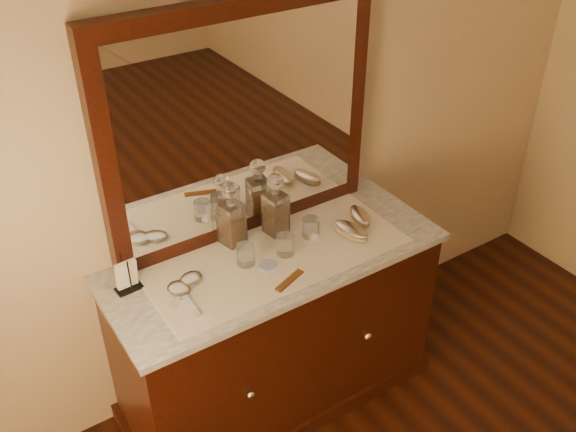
% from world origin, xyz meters
% --- Properties ---
extents(dresser_cabinet, '(1.40, 0.55, 0.82)m').
position_xyz_m(dresser_cabinet, '(0.00, 1.96, 0.41)').
color(dresser_cabinet, black).
rests_on(dresser_cabinet, floor).
extents(dresser_plinth, '(1.46, 0.59, 0.08)m').
position_xyz_m(dresser_plinth, '(0.00, 1.96, 0.04)').
color(dresser_plinth, black).
rests_on(dresser_plinth, floor).
extents(knob_left, '(0.04, 0.04, 0.04)m').
position_xyz_m(knob_left, '(-0.30, 1.67, 0.45)').
color(knob_left, silver).
rests_on(knob_left, dresser_cabinet).
extents(knob_right, '(0.04, 0.04, 0.04)m').
position_xyz_m(knob_right, '(0.30, 1.67, 0.45)').
color(knob_right, silver).
rests_on(knob_right, dresser_cabinet).
extents(marble_top, '(1.44, 0.59, 0.03)m').
position_xyz_m(marble_top, '(0.00, 1.96, 0.83)').
color(marble_top, white).
rests_on(marble_top, dresser_cabinet).
extents(mirror_frame, '(1.20, 0.08, 1.00)m').
position_xyz_m(mirror_frame, '(0.00, 2.20, 1.35)').
color(mirror_frame, black).
rests_on(mirror_frame, marble_top).
extents(mirror_glass, '(1.06, 0.01, 0.86)m').
position_xyz_m(mirror_glass, '(0.00, 2.17, 1.35)').
color(mirror_glass, white).
rests_on(mirror_glass, marble_top).
extents(lace_runner, '(1.10, 0.45, 0.00)m').
position_xyz_m(lace_runner, '(0.00, 1.94, 0.85)').
color(lace_runner, silver).
rests_on(lace_runner, marble_top).
extents(pin_dish, '(0.09, 0.09, 0.01)m').
position_xyz_m(pin_dish, '(-0.07, 1.89, 0.86)').
color(pin_dish, white).
rests_on(pin_dish, lace_runner).
extents(comb, '(0.15, 0.08, 0.01)m').
position_xyz_m(comb, '(-0.05, 1.77, 0.86)').
color(comb, brown).
rests_on(comb, lace_runner).
extents(napkin_rack, '(0.11, 0.07, 0.15)m').
position_xyz_m(napkin_rack, '(-0.59, 2.08, 0.91)').
color(napkin_rack, black).
rests_on(napkin_rack, marble_top).
extents(decanter_left, '(0.11, 0.11, 0.30)m').
position_xyz_m(decanter_left, '(-0.11, 2.12, 0.97)').
color(decanter_left, '#944D15').
rests_on(decanter_left, lace_runner).
extents(decanter_right, '(0.10, 0.10, 0.29)m').
position_xyz_m(decanter_right, '(0.09, 2.09, 0.97)').
color(decanter_right, '#944D15').
rests_on(decanter_right, lace_runner).
extents(brush_near, '(0.11, 0.19, 0.05)m').
position_xyz_m(brush_near, '(0.35, 1.88, 0.88)').
color(brush_near, '#97825C').
rests_on(brush_near, lace_runner).
extents(brush_far, '(0.11, 0.18, 0.04)m').
position_xyz_m(brush_far, '(0.45, 1.95, 0.88)').
color(brush_far, '#97825C').
rests_on(brush_far, lace_runner).
extents(hand_mirror_outer, '(0.09, 0.23, 0.02)m').
position_xyz_m(hand_mirror_outer, '(-0.44, 1.94, 0.86)').
color(hand_mirror_outer, silver).
rests_on(hand_mirror_outer, lace_runner).
extents(hand_mirror_inner, '(0.21, 0.18, 0.02)m').
position_xyz_m(hand_mirror_inner, '(-0.39, 1.97, 0.86)').
color(hand_mirror_inner, silver).
rests_on(hand_mirror_inner, lace_runner).
extents(tumblers, '(0.41, 0.12, 0.09)m').
position_xyz_m(tumblers, '(0.03, 1.96, 0.90)').
color(tumblers, white).
rests_on(tumblers, lace_runner).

